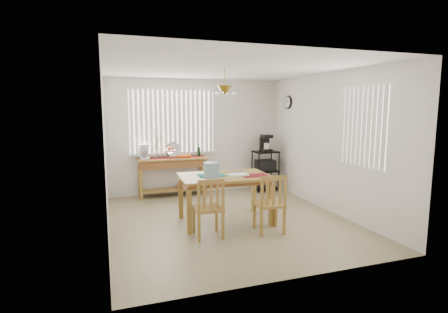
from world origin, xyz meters
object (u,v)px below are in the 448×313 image
object	(u,v)px
sideboard	(173,167)
chair_left	(209,208)
chair_right	(270,204)
wire_cart	(265,167)
cart_items	(265,143)
dining_table	(225,181)

from	to	relation	value
sideboard	chair_left	bearing A→B (deg)	-89.05
chair_right	wire_cart	bearing A→B (deg)	66.15
wire_cart	cart_items	bearing A→B (deg)	90.00
wire_cart	cart_items	distance (m)	0.56
chair_right	dining_table	bearing A→B (deg)	124.38
cart_items	dining_table	size ratio (longest dim) A/B	0.25
dining_table	chair_left	size ratio (longest dim) A/B	1.69
dining_table	chair_right	size ratio (longest dim) A/B	1.66
wire_cart	cart_items	xyz separation A→B (m)	(0.00, 0.01, 0.56)
sideboard	dining_table	size ratio (longest dim) A/B	0.97
cart_items	chair_right	size ratio (longest dim) A/B	0.41
wire_cart	dining_table	distance (m)	2.51
chair_left	cart_items	bearing A→B (deg)	49.75
dining_table	chair_right	bearing A→B (deg)	-55.62
wire_cart	chair_right	size ratio (longest dim) A/B	1.01
cart_items	chair_left	xyz separation A→B (m)	(-2.12, -2.51, -0.67)
sideboard	dining_table	distance (m)	2.13
sideboard	wire_cart	distance (m)	2.18
dining_table	chair_left	distance (m)	0.82
sideboard	wire_cart	world-z (taller)	wire_cart
dining_table	chair_left	xyz separation A→B (m)	(-0.46, -0.62, -0.27)
cart_items	chair_left	size ratio (longest dim) A/B	0.42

